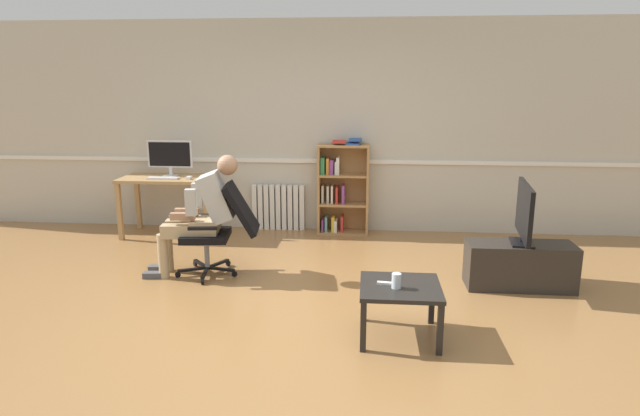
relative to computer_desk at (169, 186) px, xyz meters
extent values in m
plane|color=olive|center=(1.88, -2.15, -0.64)|extent=(18.00, 18.00, 0.00)
cube|color=beige|center=(1.88, 0.50, 0.71)|extent=(12.00, 0.10, 2.70)
cube|color=white|center=(1.88, 0.44, 0.28)|extent=(12.00, 0.03, 0.05)
cube|color=tan|center=(-0.55, -0.28, -0.28)|extent=(0.06, 0.06, 0.72)
cube|color=tan|center=(0.55, -0.28, -0.28)|extent=(0.06, 0.06, 0.72)
cube|color=tan|center=(0.55, 0.28, -0.28)|extent=(0.06, 0.06, 0.72)
cube|color=tan|center=(-0.55, 0.28, -0.28)|extent=(0.06, 0.06, 0.72)
cube|color=tan|center=(0.00, 0.00, 0.09)|extent=(1.18, 0.63, 0.04)
cube|color=silver|center=(0.00, 0.06, 0.12)|extent=(0.18, 0.14, 0.01)
cube|color=silver|center=(0.00, 0.08, 0.17)|extent=(0.04, 0.02, 0.10)
cube|color=silver|center=(0.00, 0.08, 0.39)|extent=(0.58, 0.02, 0.34)
cube|color=black|center=(0.00, 0.07, 0.39)|extent=(0.53, 0.00, 0.30)
cube|color=silver|center=(-0.02, -0.14, 0.12)|extent=(0.38, 0.12, 0.02)
cube|color=white|center=(0.30, -0.12, 0.13)|extent=(0.06, 0.10, 0.03)
cube|color=#AD7F4C|center=(1.88, 0.27, -0.07)|extent=(0.03, 0.28, 1.16)
cube|color=#AD7F4C|center=(2.50, 0.27, -0.07)|extent=(0.03, 0.28, 1.16)
cube|color=#AD7F4C|center=(2.19, 0.41, -0.07)|extent=(0.62, 0.02, 1.16)
cube|color=#AD7F4C|center=(2.19, 0.27, -0.63)|extent=(0.59, 0.28, 0.03)
cube|color=#AD7F4C|center=(2.19, 0.27, -0.25)|extent=(0.59, 0.28, 0.03)
cube|color=#AD7F4C|center=(2.19, 0.27, 0.12)|extent=(0.59, 0.28, 0.03)
cube|color=#AD7F4C|center=(2.19, 0.27, 0.50)|extent=(0.59, 0.28, 0.03)
cube|color=#89428E|center=(1.93, 0.28, -0.54)|extent=(0.03, 0.19, 0.16)
cube|color=beige|center=(1.93, 0.28, -0.12)|extent=(0.03, 0.19, 0.23)
cube|color=#38844C|center=(1.93, 0.27, 0.24)|extent=(0.05, 0.19, 0.21)
cube|color=#6699A3|center=(1.98, 0.27, -0.52)|extent=(0.03, 0.19, 0.19)
cube|color=beige|center=(2.00, 0.29, -0.13)|extent=(0.03, 0.19, 0.23)
cube|color=orange|center=(1.99, 0.29, 0.24)|extent=(0.04, 0.19, 0.20)
cube|color=gold|center=(2.07, 0.27, -0.52)|extent=(0.04, 0.19, 0.20)
cube|color=white|center=(2.05, 0.27, -0.12)|extent=(0.02, 0.19, 0.23)
cube|color=#89428E|center=(2.04, 0.29, 0.23)|extent=(0.05, 0.19, 0.18)
cube|color=white|center=(2.10, 0.27, -0.54)|extent=(0.03, 0.19, 0.15)
cube|color=red|center=(2.11, 0.25, -0.13)|extent=(0.03, 0.19, 0.22)
cube|color=white|center=(2.10, 0.28, 0.22)|extent=(0.03, 0.19, 0.16)
cube|color=red|center=(2.18, 0.28, -0.51)|extent=(0.03, 0.19, 0.20)
cube|color=#89428E|center=(2.20, 0.26, -0.12)|extent=(0.04, 0.19, 0.24)
cube|color=white|center=(2.12, 0.28, 0.24)|extent=(0.04, 0.19, 0.22)
cube|color=#2D519E|center=(2.31, 0.27, 0.53)|extent=(0.16, 0.22, 0.02)
cube|color=red|center=(2.13, 0.27, 0.55)|extent=(0.16, 0.22, 0.02)
cube|color=#2D519E|center=(2.34, 0.30, 0.57)|extent=(0.16, 0.22, 0.02)
cube|color=white|center=(1.01, 0.39, -0.34)|extent=(0.06, 0.08, 0.60)
cube|color=white|center=(1.09, 0.39, -0.34)|extent=(0.06, 0.08, 0.60)
cube|color=white|center=(1.17, 0.39, -0.34)|extent=(0.06, 0.08, 0.60)
cube|color=white|center=(1.25, 0.39, -0.34)|extent=(0.06, 0.08, 0.60)
cube|color=white|center=(1.33, 0.39, -0.34)|extent=(0.06, 0.08, 0.60)
cube|color=white|center=(1.41, 0.39, -0.34)|extent=(0.06, 0.08, 0.60)
cube|color=white|center=(1.49, 0.39, -0.34)|extent=(0.06, 0.08, 0.60)
cube|color=white|center=(1.57, 0.39, -0.34)|extent=(0.06, 0.08, 0.60)
cube|color=white|center=(1.64, 0.39, -0.34)|extent=(0.06, 0.08, 0.60)
cube|color=black|center=(0.90, -1.53, -0.58)|extent=(0.07, 0.30, 0.02)
cylinder|color=black|center=(0.92, -1.68, -0.62)|extent=(0.03, 0.06, 0.06)
cube|color=black|center=(1.03, -1.41, -0.58)|extent=(0.30, 0.09, 0.02)
cylinder|color=black|center=(1.17, -1.44, -0.62)|extent=(0.06, 0.03, 0.06)
cube|color=black|center=(0.95, -1.25, -0.58)|extent=(0.18, 0.28, 0.02)
cylinder|color=black|center=(1.03, -1.12, -0.62)|extent=(0.05, 0.06, 0.06)
cube|color=black|center=(0.78, -1.28, -0.58)|extent=(0.23, 0.24, 0.02)
cylinder|color=black|center=(0.68, -1.17, -0.62)|extent=(0.05, 0.06, 0.06)
cube|color=black|center=(0.74, -1.45, -0.58)|extent=(0.29, 0.16, 0.02)
cylinder|color=black|center=(0.61, -1.51, -0.62)|extent=(0.06, 0.04, 0.06)
cylinder|color=gray|center=(0.88, -1.39, -0.42)|extent=(0.05, 0.05, 0.30)
cube|color=black|center=(0.88, -1.39, -0.23)|extent=(0.51, 0.51, 0.07)
cube|color=black|center=(1.24, -1.34, 0.05)|extent=(0.38, 0.47, 0.52)
cube|color=black|center=(0.87, -1.12, -0.09)|extent=(0.28, 0.08, 0.03)
cube|color=black|center=(0.93, -1.64, -0.09)|extent=(0.28, 0.08, 0.03)
cube|color=tan|center=(0.88, -1.39, -0.13)|extent=(0.30, 0.37, 0.14)
cube|color=#B2B2AD|center=(1.00, -1.37, 0.17)|extent=(0.39, 0.38, 0.52)
sphere|color=#A87A5B|center=(1.12, -1.36, 0.49)|extent=(0.20, 0.20, 0.20)
cube|color=white|center=(0.60, -1.42, -0.03)|extent=(0.15, 0.05, 0.02)
cube|color=tan|center=(0.66, -1.31, -0.16)|extent=(0.43, 0.18, 0.13)
cylinder|color=tan|center=(0.45, -1.34, -0.42)|extent=(0.10, 0.10, 0.46)
cube|color=#4C4C51|center=(0.35, -1.35, -0.61)|extent=(0.23, 0.12, 0.06)
cube|color=tan|center=(0.68, -1.51, -0.16)|extent=(0.43, 0.18, 0.13)
cylinder|color=tan|center=(0.48, -1.53, -0.42)|extent=(0.10, 0.10, 0.46)
cube|color=#4C4C51|center=(0.38, -1.55, -0.61)|extent=(0.23, 0.12, 0.06)
cube|color=#B2B2AD|center=(0.76, -1.24, 0.15)|extent=(0.11, 0.09, 0.26)
cube|color=#A87A5B|center=(0.67, -1.31, -0.01)|extent=(0.25, 0.10, 0.07)
cube|color=#B2B2AD|center=(0.80, -1.56, 0.15)|extent=(0.11, 0.09, 0.26)
cube|color=#A87A5B|center=(0.69, -1.50, -0.01)|extent=(0.25, 0.10, 0.07)
cube|color=#2D2823|center=(3.96, -1.48, -0.43)|extent=(1.00, 0.38, 0.44)
cube|color=black|center=(3.96, -1.48, -0.20)|extent=(0.24, 0.34, 0.02)
cylinder|color=black|center=(3.96, -1.48, -0.16)|extent=(0.04, 0.04, 0.05)
cube|color=black|center=(3.96, -1.48, 0.11)|extent=(0.15, 0.81, 0.50)
cube|color=#B7D1F9|center=(3.99, -1.48, 0.11)|extent=(0.11, 0.76, 0.46)
cube|color=black|center=(2.49, -2.88, -0.45)|extent=(0.04, 0.04, 0.39)
cube|color=black|center=(3.04, -2.88, -0.45)|extent=(0.04, 0.04, 0.39)
cube|color=black|center=(3.04, -2.36, -0.45)|extent=(0.04, 0.04, 0.39)
cube|color=black|center=(2.49, -2.36, -0.45)|extent=(0.04, 0.04, 0.39)
cube|color=black|center=(2.76, -2.62, -0.24)|extent=(0.61, 0.58, 0.03)
cylinder|color=silver|center=(2.73, -2.68, -0.16)|extent=(0.07, 0.07, 0.12)
cube|color=white|center=(2.66, -2.61, -0.21)|extent=(0.15, 0.05, 0.02)
camera|label=1|loc=(2.49, -6.50, 1.28)|focal=30.24mm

